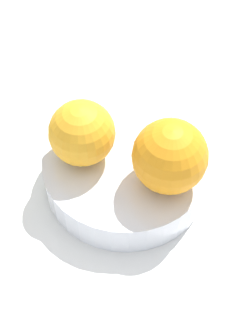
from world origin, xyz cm
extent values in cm
cube|color=white|center=(0.00, 0.00, -1.00)|extent=(110.00, 110.00, 2.00)
cylinder|color=silver|center=(0.00, 0.00, 0.32)|extent=(9.78, 9.78, 0.64)
cylinder|color=silver|center=(0.00, 0.00, 1.78)|extent=(15.78, 15.78, 3.56)
sphere|color=orange|center=(-4.41, 0.05, 6.86)|extent=(6.61, 6.61, 6.61)
sphere|color=#F9A823|center=(3.64, 1.60, 6.58)|extent=(6.04, 6.04, 6.04)
camera|label=1|loc=(-14.74, 23.76, 39.20)|focal=51.89mm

